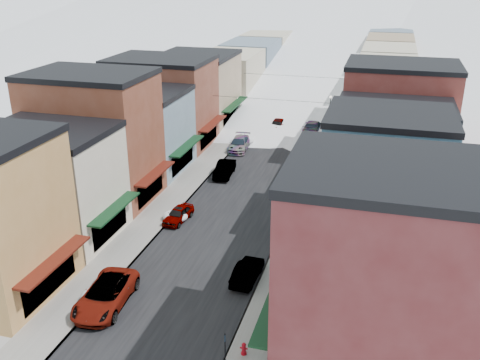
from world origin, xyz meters
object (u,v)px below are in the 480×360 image
Objects in this scene: car_white_suv at (106,295)px; car_green_sedan at (247,271)px; car_dark_hatch at (225,169)px; streetlamp_near at (291,204)px; fire_hydrant at (244,349)px; trash_can at (302,199)px; car_silver_sedan at (178,214)px.

car_white_suv reaches higher than car_green_sedan.
car_dark_hatch is at bearing 83.96° from car_white_suv.
streetlamp_near is (9.48, -12.25, 2.44)m from car_dark_hatch.
car_white_suv is 1.27× the size of streetlamp_near.
fire_hydrant is at bearing 105.90° from car_green_sedan.
streetlamp_near reaches higher than fire_hydrant.
car_white_suv is 10.61m from fire_hydrant.
streetlamp_near is at bearing 46.74° from car_white_suv.
trash_can is 7.29m from streetlamp_near.
car_silver_sedan is 11.65m from car_dark_hatch.
car_silver_sedan is at bearing -148.72° from trash_can.
car_white_suv is 10.15m from car_green_sedan.
trash_can reaches higher than fire_hydrant.
car_dark_hatch is at bearing 150.20° from trash_can.
car_silver_sedan is 0.80× the size of streetlamp_near.
car_dark_hatch reaches higher than car_silver_sedan.
car_white_suv reaches higher than fire_hydrant.
car_green_sedan is 7.69m from streetlamp_near.
car_green_sedan is at bearing 29.61° from car_white_suv.
trash_can is at bearing 90.24° from fire_hydrant.
fire_hydrant is (10.33, -2.40, -0.34)m from car_white_suv.
streetlamp_near is (0.04, -6.84, 2.52)m from trash_can.
car_silver_sedan is at bearing -39.61° from car_green_sedan.
streetlamp_near reaches higher than car_silver_sedan.
fire_hydrant is at bearing -75.15° from car_dark_hatch.
car_green_sedan is at bearing 103.30° from fire_hydrant.
car_white_suv is at bearing 166.93° from fire_hydrant.
car_white_suv is 5.65× the size of trash_can.
trash_can is at bearing 90.36° from streetlamp_near.
car_silver_sedan is 0.92× the size of car_green_sedan.
car_silver_sedan is 10.61m from streetlamp_near.
trash_can is 0.22× the size of streetlamp_near.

